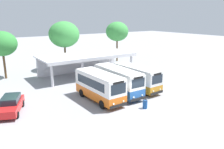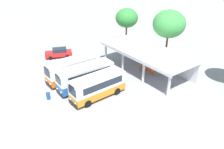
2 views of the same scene
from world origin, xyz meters
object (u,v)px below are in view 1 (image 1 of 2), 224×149
(waiting_chair_fourth_seat, at_px, (95,71))
(waiting_chair_fifth_seat, at_px, (98,71))
(city_bus_middle_cream, at_px, (136,77))
(litter_bin_apron, at_px, (145,104))
(city_bus_second_in_row, at_px, (118,80))
(waiting_chair_second_from_end, at_px, (88,72))
(city_bus_nearest_orange, at_px, (99,85))
(waiting_chair_end_by_column, at_px, (85,73))
(parked_car_flank, at_px, (11,104))
(waiting_chair_middle_seat, at_px, (92,72))

(waiting_chair_fourth_seat, xyz_separation_m, waiting_chair_fifth_seat, (0.62, 0.07, 0.00))
(city_bus_middle_cream, xyz_separation_m, litter_bin_apron, (-3.23, -5.17, -1.21))
(city_bus_second_in_row, xyz_separation_m, litter_bin_apron, (-0.30, -5.18, -1.29))
(waiting_chair_second_from_end, height_order, litter_bin_apron, litter_bin_apron)
(city_bus_nearest_orange, height_order, waiting_chair_second_from_end, city_bus_nearest_orange)
(waiting_chair_second_from_end, bearing_deg, city_bus_second_in_row, -96.96)
(waiting_chair_end_by_column, xyz_separation_m, waiting_chair_fifth_seat, (2.47, -0.02, 0.00))
(city_bus_nearest_orange, height_order, city_bus_second_in_row, city_bus_second_in_row)
(city_bus_middle_cream, bearing_deg, city_bus_nearest_orange, -174.17)
(city_bus_middle_cream, bearing_deg, litter_bin_apron, -121.99)
(waiting_chair_fourth_seat, height_order, litter_bin_apron, litter_bin_apron)
(waiting_chair_second_from_end, bearing_deg, city_bus_middle_cream, -79.40)
(waiting_chair_fourth_seat, relative_size, waiting_chair_fifth_seat, 1.00)
(parked_car_flank, distance_m, waiting_chair_middle_seat, 15.68)
(city_bus_second_in_row, relative_size, parked_car_flank, 1.60)
(city_bus_nearest_orange, relative_size, waiting_chair_end_by_column, 8.25)
(waiting_chair_middle_seat, bearing_deg, waiting_chair_fifth_seat, 4.82)
(city_bus_nearest_orange, xyz_separation_m, waiting_chair_middle_seat, (4.71, 10.07, -1.22))
(waiting_chair_middle_seat, relative_size, litter_bin_apron, 0.96)
(city_bus_second_in_row, relative_size, waiting_chair_second_from_end, 9.02)
(waiting_chair_fifth_seat, xyz_separation_m, litter_bin_apron, (-3.30, -14.75, -0.07))
(city_bus_middle_cream, distance_m, litter_bin_apron, 6.22)
(city_bus_nearest_orange, height_order, city_bus_middle_cream, city_bus_nearest_orange)
(waiting_chair_second_from_end, xyz_separation_m, waiting_chair_fifth_seat, (1.85, 0.08, 0.00))
(city_bus_second_in_row, relative_size, litter_bin_apron, 8.62)
(city_bus_second_in_row, bearing_deg, parked_car_flank, 172.74)
(city_bus_middle_cream, distance_m, parked_car_flank, 14.77)
(city_bus_nearest_orange, height_order, parked_car_flank, city_bus_nearest_orange)
(parked_car_flank, height_order, waiting_chair_middle_seat, parked_car_flank)
(waiting_chair_end_by_column, bearing_deg, parked_car_flank, -146.60)
(city_bus_middle_cream, distance_m, waiting_chair_fourth_seat, 9.59)
(waiting_chair_second_from_end, distance_m, litter_bin_apron, 14.74)
(waiting_chair_fifth_seat, bearing_deg, waiting_chair_fourth_seat, -173.72)
(city_bus_nearest_orange, distance_m, waiting_chair_fifth_seat, 11.84)
(city_bus_nearest_orange, distance_m, city_bus_middle_cream, 5.90)
(waiting_chair_fourth_seat, bearing_deg, litter_bin_apron, -100.37)
(parked_car_flank, xyz_separation_m, waiting_chair_fifth_seat, (14.74, 8.07, -0.31))
(city_bus_second_in_row, relative_size, waiting_chair_end_by_column, 9.02)
(city_bus_nearest_orange, bearing_deg, city_bus_second_in_row, 11.67)
(litter_bin_apron, bearing_deg, waiting_chair_fifth_seat, 77.38)
(city_bus_middle_cream, bearing_deg, parked_car_flank, 174.15)
(parked_car_flank, relative_size, waiting_chair_end_by_column, 5.64)
(city_bus_second_in_row, bearing_deg, waiting_chair_fourth_seat, 75.88)
(city_bus_middle_cream, height_order, waiting_chair_end_by_column, city_bus_middle_cream)
(waiting_chair_end_by_column, relative_size, waiting_chair_fourth_seat, 1.00)
(waiting_chair_second_from_end, relative_size, litter_bin_apron, 0.96)
(waiting_chair_middle_seat, bearing_deg, waiting_chair_second_from_end, 178.11)
(city_bus_second_in_row, xyz_separation_m, waiting_chair_fourth_seat, (2.39, 9.50, -1.22))
(litter_bin_apron, bearing_deg, waiting_chair_fourth_seat, 79.63)
(city_bus_middle_cream, relative_size, waiting_chair_end_by_column, 8.40)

